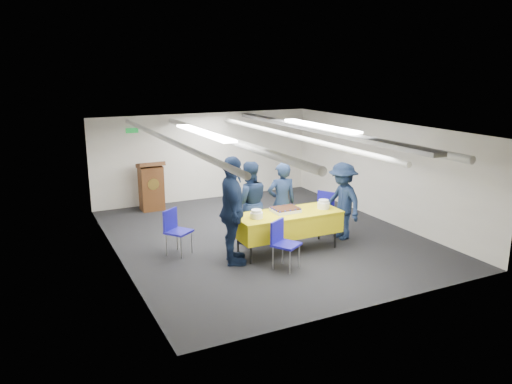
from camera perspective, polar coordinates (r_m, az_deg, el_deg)
ground at (r=10.56m, az=0.98°, el=-5.11°), size 7.00×7.00×0.00m
room_shell at (r=10.50m, az=0.46°, el=5.00°), size 6.00×7.00×2.30m
serving_table at (r=9.62m, az=3.63°, el=-3.58°), size 2.08×0.81×0.77m
sheet_cake at (r=9.60m, az=3.39°, el=-2.03°), size 0.52×0.40×0.09m
plate_stack_left at (r=9.19m, az=0.06°, el=-2.56°), size 0.24×0.24×0.16m
plate_stack_right at (r=9.90m, az=7.72°, el=-1.42°), size 0.24×0.24×0.17m
podium at (r=12.61m, az=-11.88°, el=0.71°), size 0.62×0.53×1.25m
chair_near at (r=8.83m, az=3.01°, el=-5.43°), size 0.58×0.58×0.87m
chair_right at (r=10.84m, az=7.73°, el=-1.78°), size 0.57×0.57×0.87m
chair_left at (r=9.59m, az=-9.25°, el=-3.97°), size 0.59×0.59×0.87m
sailor_a at (r=10.05m, az=2.94°, el=-1.21°), size 0.65×0.48×1.65m
sailor_b at (r=9.95m, az=-0.83°, el=-1.25°), size 0.94×0.80×1.69m
sailor_c at (r=8.89m, az=-2.70°, el=-2.18°), size 0.83×1.25×1.98m
sailor_d at (r=10.39m, az=9.83°, el=-1.02°), size 0.63×1.05×1.60m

